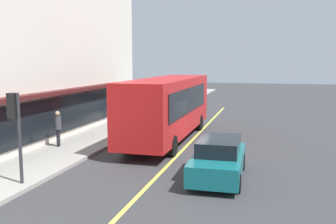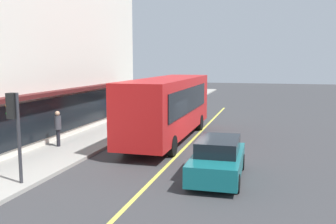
{
  "view_description": "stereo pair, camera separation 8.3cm",
  "coord_description": "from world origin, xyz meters",
  "px_view_note": "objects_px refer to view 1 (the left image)",
  "views": [
    {
      "loc": [
        -17.98,
        -4.04,
        4.43
      ],
      "look_at": [
        2.26,
        1.35,
        1.6
      ],
      "focal_mm": 40.23,
      "sensor_mm": 36.0,
      "label": 1
    },
    {
      "loc": [
        -17.96,
        -4.12,
        4.43
      ],
      "look_at": [
        2.26,
        1.35,
        1.6
      ],
      "focal_mm": 40.23,
      "sensor_mm": 36.0,
      "label": 2
    }
  ],
  "objects_px": {
    "bus": "(169,105)",
    "pedestrian_at_corner": "(121,107)",
    "car_teal": "(218,159)",
    "car_silver": "(187,105)",
    "traffic_light": "(15,116)",
    "pedestrian_near_storefront": "(58,125)"
  },
  "relations": [
    {
      "from": "bus",
      "to": "car_teal",
      "type": "relative_size",
      "value": 2.58
    },
    {
      "from": "bus",
      "to": "car_teal",
      "type": "height_order",
      "value": "bus"
    },
    {
      "from": "car_silver",
      "to": "car_teal",
      "type": "xyz_separation_m",
      "value": [
        -17.1,
        -4.86,
        0.0
      ]
    },
    {
      "from": "traffic_light",
      "to": "car_silver",
      "type": "distance_m",
      "value": 20.13
    },
    {
      "from": "bus",
      "to": "car_silver",
      "type": "distance_m",
      "value": 10.93
    },
    {
      "from": "traffic_light",
      "to": "pedestrian_at_corner",
      "type": "xyz_separation_m",
      "value": [
        14.2,
        1.82,
        -1.36
      ]
    },
    {
      "from": "bus",
      "to": "pedestrian_near_storefront",
      "type": "relative_size",
      "value": 6.16
    },
    {
      "from": "bus",
      "to": "car_teal",
      "type": "distance_m",
      "value": 7.39
    },
    {
      "from": "car_teal",
      "to": "bus",
      "type": "bearing_deg",
      "value": 29.86
    },
    {
      "from": "traffic_light",
      "to": "car_teal",
      "type": "height_order",
      "value": "traffic_light"
    },
    {
      "from": "bus",
      "to": "pedestrian_at_corner",
      "type": "bearing_deg",
      "value": 44.52
    },
    {
      "from": "car_teal",
      "to": "pedestrian_near_storefront",
      "type": "xyz_separation_m",
      "value": [
        2.63,
        8.43,
        0.5
      ]
    },
    {
      "from": "car_teal",
      "to": "pedestrian_at_corner",
      "type": "relative_size",
      "value": 2.55
    },
    {
      "from": "traffic_light",
      "to": "car_silver",
      "type": "xyz_separation_m",
      "value": [
        19.96,
        -1.88,
        -1.79
      ]
    },
    {
      "from": "car_silver",
      "to": "pedestrian_at_corner",
      "type": "xyz_separation_m",
      "value": [
        -5.76,
        3.71,
        0.43
      ]
    },
    {
      "from": "pedestrian_at_corner",
      "to": "pedestrian_near_storefront",
      "type": "distance_m",
      "value": 8.71
    },
    {
      "from": "bus",
      "to": "pedestrian_at_corner",
      "type": "distance_m",
      "value": 7.09
    },
    {
      "from": "pedestrian_at_corner",
      "to": "pedestrian_near_storefront",
      "type": "relative_size",
      "value": 0.94
    },
    {
      "from": "traffic_light",
      "to": "pedestrian_at_corner",
      "type": "height_order",
      "value": "traffic_light"
    },
    {
      "from": "pedestrian_at_corner",
      "to": "traffic_light",
      "type": "bearing_deg",
      "value": -172.68
    },
    {
      "from": "traffic_light",
      "to": "car_silver",
      "type": "bearing_deg",
      "value": -5.39
    },
    {
      "from": "car_silver",
      "to": "pedestrian_near_storefront",
      "type": "relative_size",
      "value": 2.39
    }
  ]
}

